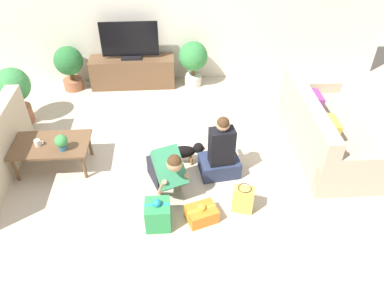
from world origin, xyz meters
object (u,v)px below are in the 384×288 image
object	(u,v)px
tv_console	(133,72)
person_sitting	(220,155)
dog	(187,151)
gift_box_b	(158,214)
tv	(130,42)
potted_plant_corner_left	(14,90)
potted_plant_back_right	(193,59)
tabletop_plant	(61,142)
person_kneeling	(167,169)
coffee_table	(51,146)
gift_box_a	(202,214)
gift_bag_a	(243,199)
mug	(38,143)
sofa_right	(324,132)
potted_plant_back_left	(69,64)

from	to	relation	value
tv_console	person_sitting	xyz separation A→B (m)	(1.31, -2.54, 0.06)
dog	gift_box_b	world-z (taller)	gift_box_b
tv	potted_plant_corner_left	world-z (taller)	tv
tv_console	potted_plant_back_right	bearing A→B (deg)	-2.57
potted_plant_corner_left	person_sitting	xyz separation A→B (m)	(3.06, -1.45, -0.25)
dog	tabletop_plant	bearing A→B (deg)	89.10
tv	potted_plant_corner_left	distance (m)	2.07
person_kneeling	coffee_table	bearing A→B (deg)	140.90
potted_plant_back_right	gift_box_a	bearing A→B (deg)	-91.96
person_sitting	gift_bag_a	distance (m)	0.72
person_sitting	mug	distance (m)	2.43
coffee_table	tabletop_plant	distance (m)	0.29
dog	potted_plant_corner_left	bearing A→B (deg)	61.02
tv	gift_box_b	distance (m)	3.49
sofa_right	person_sitting	world-z (taller)	person_sitting
sofa_right	potted_plant_corner_left	distance (m)	4.74
tv	potted_plant_back_right	xyz separation A→B (m)	(1.11, -0.05, -0.33)
sofa_right	potted_plant_back_right	xyz separation A→B (m)	(-1.77, 2.06, 0.22)
coffee_table	tv	distance (m)	2.50
potted_plant_corner_left	person_kneeling	size ratio (longest dim) A/B	1.14
potted_plant_back_left	person_sitting	size ratio (longest dim) A/B	0.86
coffee_table	potted_plant_back_right	world-z (taller)	potted_plant_back_right
gift_box_a	tabletop_plant	world-z (taller)	tabletop_plant
sofa_right	gift_box_a	bearing A→B (deg)	123.19
sofa_right	potted_plant_corner_left	xyz separation A→B (m)	(-4.62, 1.02, 0.27)
tv	potted_plant_back_right	world-z (taller)	tv
potted_plant_back_left	person_sitting	bearing A→B (deg)	-45.70
sofa_right	gift_box_b	xyz separation A→B (m)	(-2.40, -1.28, -0.13)
gift_bag_a	gift_box_b	bearing A→B (deg)	-170.70
potted_plant_back_right	tabletop_plant	distance (m)	2.99
potted_plant_corner_left	potted_plant_back_right	distance (m)	3.04
potted_plant_back_left	mug	bearing A→B (deg)	-89.74
tv	dog	distance (m)	2.54
coffee_table	gift_box_a	distance (m)	2.25
dog	gift_bag_a	world-z (taller)	gift_bag_a
potted_plant_corner_left	mug	bearing A→B (deg)	-62.04
coffee_table	person_kneeling	bearing A→B (deg)	-18.80
gift_box_a	mug	xyz separation A→B (m)	(-2.11, 1.05, 0.36)
gift_box_b	potted_plant_back_right	bearing A→B (deg)	79.31
potted_plant_corner_left	person_sitting	world-z (taller)	person_sitting
gift_box_a	person_kneeling	bearing A→B (deg)	126.16
tabletop_plant	tv	bearing A→B (deg)	72.45
potted_plant_corner_left	dog	bearing A→B (deg)	-24.79
dog	mug	xyz separation A→B (m)	(-1.98, 0.01, 0.24)
tv_console	gift_bag_a	xyz separation A→B (m)	(1.52, -3.22, -0.09)
tv_console	tabletop_plant	bearing A→B (deg)	-107.55
person_kneeling	gift_box_a	world-z (taller)	person_kneeling
person_kneeling	dog	xyz separation A→B (m)	(0.27, 0.49, -0.13)
sofa_right	gift_box_a	distance (m)	2.25
tv	potted_plant_back_left	xyz separation A→B (m)	(-1.11, -0.05, -0.36)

